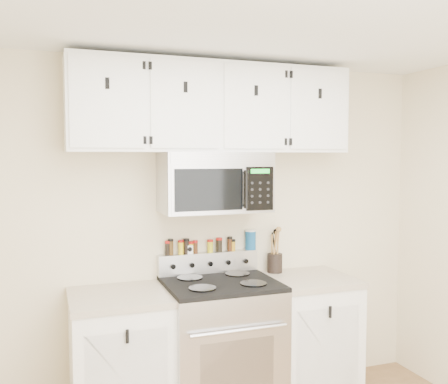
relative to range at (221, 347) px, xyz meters
name	(u,v)px	position (x,y,z in m)	size (l,w,h in m)	color
back_wall	(207,232)	(0.00, 0.32, 0.76)	(3.50, 0.01, 2.50)	beige
range	(221,347)	(0.00, 0.00, 0.00)	(0.76, 0.65, 1.10)	#B7B7BA
base_cabinet_left	(120,363)	(-0.69, 0.02, -0.03)	(0.64, 0.62, 0.92)	white
base_cabinet_right	(307,337)	(0.69, 0.02, -0.03)	(0.64, 0.62, 0.92)	white
microwave	(215,182)	(0.00, 0.13, 1.14)	(0.76, 0.44, 0.42)	#9E9EA3
upper_cabinets	(214,108)	(0.00, 0.15, 1.66)	(2.00, 0.35, 0.62)	white
utensil_crock	(275,261)	(0.52, 0.23, 0.52)	(0.12, 0.12, 0.34)	black
kitchen_timer	(189,249)	(-0.15, 0.28, 0.65)	(0.05, 0.05, 0.06)	white
salt_canister	(251,240)	(0.34, 0.28, 0.69)	(0.08, 0.08, 0.15)	#134F85
spice_jar_0	(168,248)	(-0.31, 0.28, 0.67)	(0.04, 0.04, 0.10)	black
spice_jar_1	(171,247)	(-0.28, 0.28, 0.67)	(0.04, 0.04, 0.12)	#472F11
spice_jar_2	(181,247)	(-0.21, 0.28, 0.67)	(0.04, 0.04, 0.10)	yellow
spice_jar_3	(186,246)	(-0.17, 0.28, 0.67)	(0.05, 0.05, 0.11)	black
spice_jar_4	(191,247)	(-0.13, 0.28, 0.66)	(0.04, 0.04, 0.09)	gold
spice_jar_5	(195,247)	(-0.10, 0.28, 0.66)	(0.04, 0.04, 0.10)	#442310
spice_jar_6	(210,246)	(0.02, 0.28, 0.66)	(0.04, 0.04, 0.10)	gold
spice_jar_7	(219,245)	(0.09, 0.28, 0.67)	(0.05, 0.05, 0.10)	black
spice_jar_8	(230,244)	(0.17, 0.28, 0.67)	(0.04, 0.04, 0.11)	#432210
spice_jar_9	(233,245)	(0.20, 0.28, 0.66)	(0.04, 0.04, 0.09)	#BE8C16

